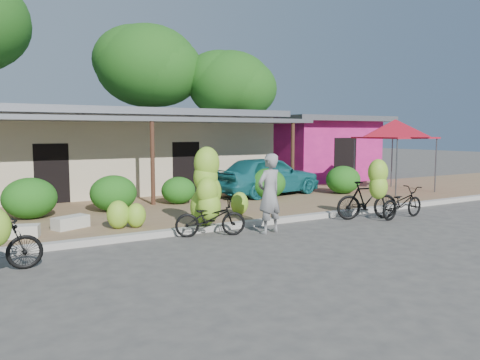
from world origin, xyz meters
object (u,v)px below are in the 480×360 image
at_px(tree_near_right, 226,83).
at_px(bike_right, 370,195).
at_px(red_canopy, 395,129).
at_px(vendor, 269,194).
at_px(bike_center, 208,200).
at_px(sack_far, 21,231).
at_px(teal_van, 267,175).
at_px(sack_near, 71,222).
at_px(tree_center_right, 144,64).
at_px(bike_far_right, 402,203).

relative_size(tree_near_right, bike_right, 3.68).
distance_m(red_canopy, vendor, 9.26).
distance_m(red_canopy, bike_center, 10.27).
relative_size(red_canopy, vendor, 1.78).
relative_size(tree_near_right, red_canopy, 1.98).
bearing_deg(sack_far, teal_van, 20.17).
bearing_deg(bike_center, tree_near_right, -12.13).
bearing_deg(sack_near, tree_center_right, 64.13).
xyz_separation_m(red_canopy, sack_near, (-12.60, -1.16, -2.34)).
height_order(red_canopy, vendor, red_canopy).
distance_m(sack_far, vendor, 5.76).
bearing_deg(teal_van, tree_near_right, -26.71).
bearing_deg(bike_far_right, red_canopy, -50.99).
bearing_deg(red_canopy, bike_right, -144.08).
relative_size(tree_center_right, sack_near, 9.70).
relative_size(red_canopy, sack_near, 4.12).
relative_size(tree_near_right, vendor, 3.53).
bearing_deg(bike_far_right, tree_center_right, 2.83).
bearing_deg(tree_center_right, sack_near, -115.87).
bearing_deg(bike_right, red_canopy, -34.51).
height_order(bike_center, bike_far_right, bike_center).
distance_m(bike_center, sack_near, 3.43).
height_order(red_canopy, bike_far_right, red_canopy).
bearing_deg(bike_right, bike_center, 100.72).
height_order(red_canopy, bike_center, red_canopy).
height_order(red_canopy, sack_far, red_canopy).
xyz_separation_m(tree_near_right, red_canopy, (2.24, -9.95, -2.53)).
bearing_deg(teal_van, sack_far, 101.86).
relative_size(tree_center_right, sack_far, 10.99).
distance_m(red_canopy, bike_right, 6.46).
bearing_deg(sack_near, sack_far, -156.56).
distance_m(bike_far_right, teal_van, 5.54).
xyz_separation_m(vendor, teal_van, (3.34, 5.14, -0.13)).
relative_size(bike_center, vendor, 1.08).
height_order(bike_center, vendor, bike_center).
bearing_deg(sack_near, bike_center, -30.75).
xyz_separation_m(bike_right, sack_far, (-8.75, 1.96, -0.46)).
height_order(sack_near, sack_far, sack_near).
xyz_separation_m(bike_center, sack_far, (-4.05, 1.23, -0.58)).
relative_size(red_canopy, bike_far_right, 1.96).
height_order(red_canopy, teal_van, red_canopy).
distance_m(tree_center_right, red_canopy, 13.94).
bearing_deg(red_canopy, vendor, -156.73).
bearing_deg(vendor, sack_far, -33.17).
relative_size(bike_center, teal_van, 0.49).
distance_m(bike_far_right, sack_near, 9.04).
xyz_separation_m(bike_center, sack_near, (-2.91, 1.73, -0.57)).
xyz_separation_m(tree_center_right, tree_near_right, (4.00, -2.00, -0.98)).
bearing_deg(bike_far_right, bike_center, 74.84).
distance_m(tree_center_right, sack_far, 16.62).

